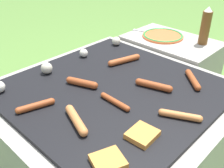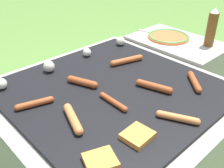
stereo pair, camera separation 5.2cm
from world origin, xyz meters
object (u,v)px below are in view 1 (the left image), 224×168
sausage_front_center (180,115)px  fork_utensil (143,32)px  plate_colorful (163,36)px  condiment_bottle (205,26)px

sausage_front_center → fork_utensil: 0.94m
sausage_front_center → plate_colorful: bearing=38.6°
plate_colorful → fork_utensil: plate_colorful is taller
condiment_bottle → fork_utensil: 0.41m
sausage_front_center → plate_colorful: (0.67, 0.53, -0.00)m
condiment_bottle → fork_utensil: (-0.08, 0.39, -0.11)m
plate_colorful → condiment_bottle: size_ratio=1.17×
sausage_front_center → fork_utensil: size_ratio=0.85×
condiment_bottle → plate_colorful: bearing=105.9°
plate_colorful → condiment_bottle: bearing=-74.1°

